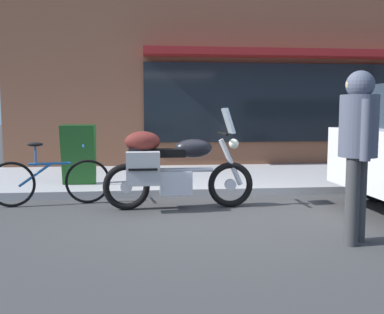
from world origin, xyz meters
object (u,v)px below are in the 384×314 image
Objects in this scene: touring_motorcycle at (170,166)px; parked_bicycle at (50,180)px; pedestrian_walking at (358,136)px; sandwich_board_sign at (79,155)px.

touring_motorcycle reaches higher than parked_bicycle.
touring_motorcycle is 1.20× the size of pedestrian_walking.
pedestrian_walking is at bearing -32.25° from parked_bicycle.
touring_motorcycle is at bearing -14.61° from parked_bicycle.
sandwich_board_sign reaches higher than parked_bicycle.
sandwich_board_sign is at bearing 133.71° from touring_motorcycle.
pedestrian_walking is (1.80, -1.77, 0.50)m from touring_motorcycle.
touring_motorcycle is 2.10m from sandwich_board_sign.
pedestrian_walking is 1.74× the size of sandwich_board_sign.
touring_motorcycle reaches higher than sandwich_board_sign.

